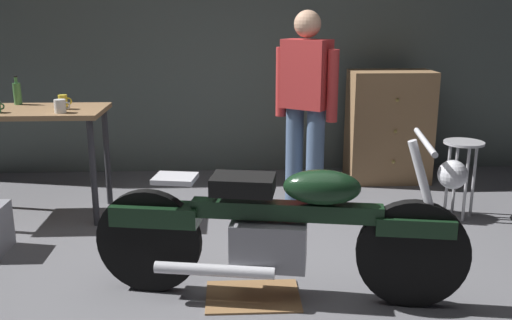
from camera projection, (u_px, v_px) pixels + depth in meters
The scene contains 11 objects.
ground_plane at pixel (255, 292), 3.45m from camera, with size 12.00×12.00×0.00m, color slate.
back_wall at pixel (242, 22), 5.75m from camera, with size 8.00×0.12×3.10m, color #56605B.
workbench at pixel (23, 123), 4.55m from camera, with size 1.30×0.64×0.90m.
motorcycle at pixel (280, 227), 3.27m from camera, with size 2.17×0.69×1.00m.
person_standing at pixel (306, 103), 4.68m from camera, with size 0.48×0.40×1.67m.
shop_stool at pixel (463, 158), 4.59m from camera, with size 0.32×0.32×0.64m.
wooden_dresser at pixel (389, 127), 5.59m from camera, with size 0.80×0.47×1.10m.
drip_tray at pixel (253, 296), 3.39m from camera, with size 0.56×0.40×0.01m, color olive.
mug_white_ceramic at pixel (60, 106), 4.34m from camera, with size 0.12×0.09×0.10m.
mug_yellow_tall at pixel (63, 102), 4.51m from camera, with size 0.11×0.07×0.11m.
bottle at pixel (17, 93), 4.72m from camera, with size 0.06×0.06×0.24m.
Camera 1 is at (-0.14, -3.12, 1.67)m, focal length 39.65 mm.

